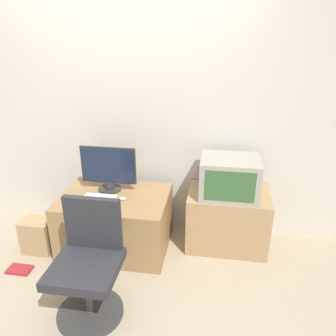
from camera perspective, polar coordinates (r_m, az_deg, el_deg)
name	(u,v)px	position (r m, az deg, el deg)	size (l,w,h in m)	color
ground_plane	(95,311)	(2.78, -12.60, -23.19)	(12.00, 12.00, 0.00)	tan
wall_back	(132,105)	(3.27, -6.25, 10.83)	(4.40, 0.05, 2.60)	beige
desk	(116,221)	(3.23, -9.03, -9.16)	(1.00, 0.72, 0.55)	#937047
side_stand	(227,219)	(3.27, 10.25, -8.76)	(0.76, 0.50, 0.56)	#A37F56
main_monitor	(108,170)	(3.14, -10.33, -0.27)	(0.53, 0.22, 0.44)	#2D2D2D
keyboard	(100,197)	(3.09, -11.76, -4.99)	(0.30, 0.12, 0.01)	white
mouse	(122,198)	(3.02, -7.95, -5.28)	(0.07, 0.04, 0.03)	silver
crt_tv	(229,177)	(3.02, 10.64, -1.57)	(0.53, 0.41, 0.36)	gray
office_chair	(89,267)	(2.54, -13.65, -16.37)	(0.49, 0.49, 0.88)	#333333
cardboard_box_lower	(38,235)	(3.42, -21.67, -10.87)	(0.28, 0.21, 0.33)	#A3845B
book	(20,270)	(3.32, -24.42, -15.80)	(0.21, 0.13, 0.02)	maroon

